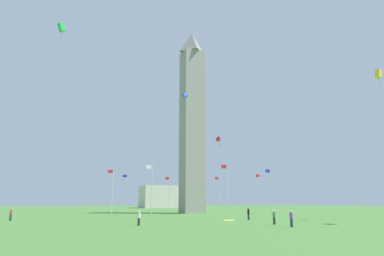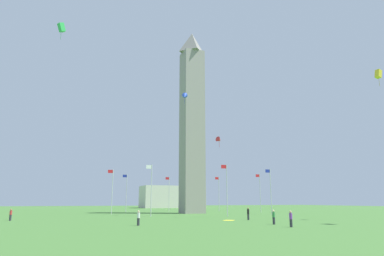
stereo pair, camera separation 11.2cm
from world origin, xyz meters
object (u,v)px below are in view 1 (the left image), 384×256
Objects in this scene: person_white_shirt at (139,218)px; picnic_blanket_near_first_person at (229,220)px; kite_red_delta at (219,140)px; flagpole_n at (112,190)px; flagpole_ne at (151,188)px; flagpole_w at (169,192)px; flagpole_e at (227,188)px; person_purple_shirt at (291,219)px; person_black_shirt at (248,214)px; kite_green_box at (62,27)px; flagpole_se at (271,189)px; person_green_shirt at (274,217)px; flagpole_s at (260,191)px; kite_blue_delta at (185,96)px; kite_yellow_box at (378,74)px; flagpole_sw at (219,192)px; distant_building at (172,197)px; person_red_shirt at (11,215)px; obelisk_monument at (192,119)px; flagpole_nw at (126,191)px.

person_white_shirt is 0.90× the size of picnic_blanket_near_first_person.
kite_red_delta is (-15.88, -12.45, 11.82)m from person_white_shirt.
person_white_shirt is (1.61, 33.86, -4.12)m from flagpole_n.
flagpole_w is (-12.33, -29.77, 0.00)m from flagpole_ne.
flagpole_e is 34.88m from flagpole_w.
person_white_shirt is at bearing 42.66° from person_purple_shirt.
flagpole_e is at bearing -11.16° from person_black_shirt.
picnic_blanket_near_first_person is (-12.51, 27.90, -4.93)m from flagpole_n.
person_purple_shirt is at bearing 137.60° from kite_green_box.
kite_red_delta is 0.99× the size of picnic_blanket_near_first_person.
person_black_shirt is (-10.38, 15.82, -4.07)m from flagpole_ne.
person_green_shirt is (16.28, 25.24, -4.12)m from flagpole_se.
kite_blue_delta is (23.04, 10.87, 18.08)m from flagpole_s.
kite_yellow_box is at bearing 88.73° from flagpole_s.
kite_green_box is (29.04, 36.98, 24.17)m from flagpole_w.
flagpole_e is 25.13m from person_purple_shirt.
flagpole_s and flagpole_sw have the same top height.
person_green_shirt is at bearing 144.29° from kite_green_box.
distant_building is at bearing -92.63° from flagpole_sw.
kite_yellow_box reaches higher than flagpole_ne.
kite_red_delta reaches higher than person_black_shirt.
flagpole_sw is at bearing -114.69° from kite_red_delta.
person_red_shirt is (50.98, 18.24, -4.14)m from flagpole_s.
flagpole_se is at bearing -79.87° from kite_yellow_box.
distant_building is (2.06, -97.46, -17.36)m from kite_yellow_box.
obelisk_monument reaches higher than kite_yellow_box.
flagpole_s is (-17.44, -17.44, 0.00)m from flagpole_e.
kite_red_delta is at bearing 9.45° from person_black_shirt.
flagpole_nw is at bearing -73.84° from kite_blue_delta.
person_white_shirt is at bearing 124.90° from kite_green_box.
flagpole_n is 5.57× the size of person_white_shirt.
flagpole_n is 34.14m from person_white_shirt.
flagpole_w is 49.14m from person_red_shirt.
person_red_shirt is at bearing 48.57° from flagpole_n.
person_green_shirt is 34.76m from kite_blue_delta.
person_green_shirt reaches higher than person_white_shirt.
distant_building reaches higher than picnic_blanket_near_first_person.
flagpole_s reaches higher than person_purple_shirt.
flagpole_n is (17.49, 0.00, -16.43)m from obelisk_monument.
person_white_shirt is 16.43m from person_purple_shirt.
picnic_blanket_near_first_person is (0.98, -9.67, -0.81)m from person_green_shirt.
flagpole_w is at bearing 32.17° from person_red_shirt.
kite_blue_delta is at bearing -12.40° from person_white_shirt.
person_black_shirt is (14.28, 40.48, -4.07)m from flagpole_sw.
kite_blue_delta is at bearing -167.78° from flagpole_ne.
person_white_shirt is at bearing -4.10° from kite_yellow_box.
flagpole_sw is at bearing 87.37° from distant_building.
kite_green_box reaches higher than flagpole_w.
person_white_shirt reaches higher than person_red_shirt.
flagpole_n is 52.57m from kite_yellow_box.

